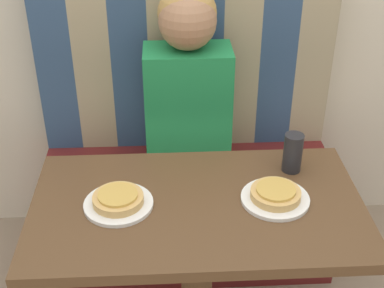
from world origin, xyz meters
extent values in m
cube|color=#5B1919|center=(0.00, 0.57, 0.23)|extent=(1.18, 0.48, 0.47)
cube|color=navy|center=(-0.52, 0.77, 0.86)|extent=(0.15, 0.09, 0.80)
cube|color=tan|center=(-0.37, 0.77, 0.86)|extent=(0.15, 0.09, 0.80)
cube|color=navy|center=(-0.22, 0.77, 0.86)|extent=(0.15, 0.09, 0.80)
cube|color=tan|center=(-0.07, 0.77, 0.86)|extent=(0.15, 0.09, 0.80)
cube|color=navy|center=(0.07, 0.77, 0.86)|extent=(0.15, 0.09, 0.80)
cube|color=tan|center=(0.22, 0.77, 0.86)|extent=(0.15, 0.09, 0.80)
cube|color=navy|center=(0.37, 0.77, 0.86)|extent=(0.15, 0.09, 0.80)
cube|color=tan|center=(0.52, 0.77, 0.86)|extent=(0.15, 0.09, 0.80)
cube|color=brown|center=(0.00, 0.00, 0.69)|extent=(0.98, 0.56, 0.03)
cube|color=#1E8447|center=(0.00, 0.57, 0.71)|extent=(0.32, 0.18, 0.50)
sphere|color=#9E7051|center=(0.00, 0.57, 1.07)|extent=(0.21, 0.21, 0.21)
sphere|color=#AD8447|center=(0.00, 0.60, 1.08)|extent=(0.21, 0.21, 0.21)
cylinder|color=white|center=(-0.23, 0.00, 0.72)|extent=(0.20, 0.20, 0.01)
cylinder|color=white|center=(0.23, 0.00, 0.72)|extent=(0.20, 0.20, 0.01)
cylinder|color=tan|center=(-0.23, 0.00, 0.73)|extent=(0.15, 0.15, 0.02)
cylinder|color=gold|center=(-0.23, 0.00, 0.75)|extent=(0.12, 0.12, 0.01)
cylinder|color=tan|center=(0.23, 0.00, 0.73)|extent=(0.15, 0.15, 0.02)
cylinder|color=gold|center=(0.23, 0.00, 0.75)|extent=(0.12, 0.12, 0.01)
cylinder|color=#232328|center=(0.31, 0.16, 0.77)|extent=(0.06, 0.06, 0.13)
camera|label=1|loc=(-0.08, -1.24, 1.67)|focal=50.00mm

